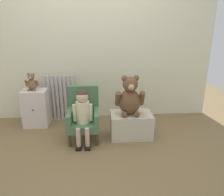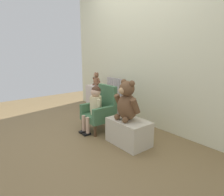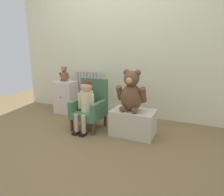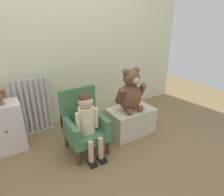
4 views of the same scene
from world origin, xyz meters
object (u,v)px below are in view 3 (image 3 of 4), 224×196
object	(u,v)px
radiator	(88,92)
child_figure	(86,98)
low_bench	(133,123)
large_teddy_bear	(131,93)
small_dresser	(66,97)
child_armchair	(90,106)
small_teddy_bear	(64,75)

from	to	relation	value
radiator	child_figure	world-z (taller)	radiator
radiator	low_bench	size ratio (longest dim) A/B	1.30
large_teddy_bear	radiator	bearing A→B (deg)	147.48
small_dresser	child_armchair	xyz separation A→B (m)	(0.73, -0.42, 0.03)
radiator	small_dresser	bearing A→B (deg)	-146.67
child_figure	large_teddy_bear	world-z (taller)	large_teddy_bear
radiator	small_dresser	world-z (taller)	radiator
large_teddy_bear	small_teddy_bear	xyz separation A→B (m)	(-1.36, 0.45, 0.11)
radiator	small_dresser	distance (m)	0.39
low_bench	large_teddy_bear	distance (m)	0.40
small_dresser	large_teddy_bear	size ratio (longest dim) A/B	1.06
radiator	child_figure	xyz separation A→B (m)	(0.41, -0.74, 0.10)
radiator	small_dresser	size ratio (longest dim) A/B	1.29
child_armchair	small_teddy_bear	size ratio (longest dim) A/B	2.75
child_figure	large_teddy_bear	bearing A→B (deg)	8.70
radiator	large_teddy_bear	world-z (taller)	large_teddy_bear
small_dresser	radiator	bearing A→B (deg)	33.33
radiator	small_dresser	xyz separation A→B (m)	(-0.32, -0.21, -0.08)
child_figure	large_teddy_bear	xyz separation A→B (m)	(0.61, 0.09, 0.11)
radiator	low_bench	distance (m)	1.24
low_bench	small_teddy_bear	world-z (taller)	small_teddy_bear
child_armchair	large_teddy_bear	world-z (taller)	large_teddy_bear
radiator	large_teddy_bear	bearing A→B (deg)	-32.52
child_armchair	large_teddy_bear	xyz separation A→B (m)	(0.61, -0.02, 0.25)
child_armchair	large_teddy_bear	distance (m)	0.66
small_dresser	large_teddy_bear	xyz separation A→B (m)	(1.34, -0.44, 0.28)
radiator	child_armchair	bearing A→B (deg)	-56.80
radiator	child_armchair	world-z (taller)	radiator
radiator	child_armchair	size ratio (longest dim) A/B	1.04
small_dresser	child_armchair	size ratio (longest dim) A/B	0.81
small_dresser	large_teddy_bear	world-z (taller)	large_teddy_bear
child_figure	radiator	bearing A→B (deg)	118.97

